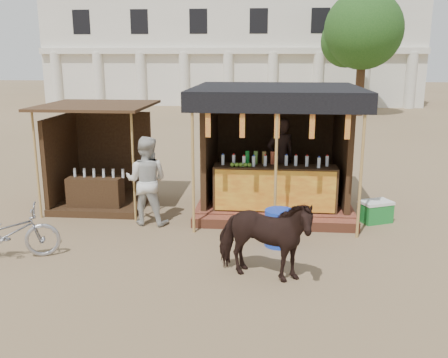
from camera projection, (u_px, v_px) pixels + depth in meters
name	position (u px, v px, depth m)	size (l,w,h in m)	color
ground	(215.00, 265.00, 8.43)	(120.00, 120.00, 0.00)	#846B4C
main_stall	(275.00, 164.00, 11.34)	(3.60, 3.61, 2.78)	brown
secondary_stall	(95.00, 169.00, 11.63)	(2.40, 2.40, 2.38)	#3A2715
cow	(264.00, 239.00, 7.74)	(0.73, 1.61, 1.36)	black
motorbike	(6.00, 234.00, 8.56)	(0.62, 1.77, 0.93)	#9E9FA7
bystander	(146.00, 181.00, 10.28)	(0.90, 0.70, 1.85)	silver
blue_barrel	(279.00, 228.00, 9.22)	(0.54, 0.54, 0.68)	#183BBA
red_crate	(294.00, 221.00, 10.20)	(0.37, 0.38, 0.27)	maroon
cooler	(375.00, 211.00, 10.55)	(0.76, 0.67, 0.46)	#1B7D2F
background_building	(232.00, 47.00, 36.57)	(26.00, 7.45, 8.18)	silver
tree	(359.00, 33.00, 28.18)	(4.50, 4.40, 7.00)	#382314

